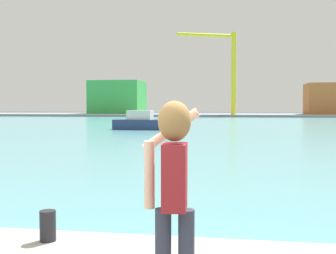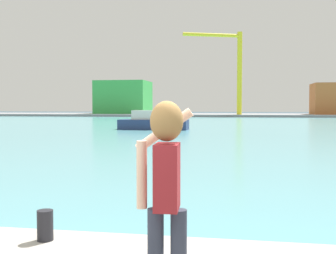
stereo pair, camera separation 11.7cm
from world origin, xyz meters
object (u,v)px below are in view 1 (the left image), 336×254
(boat_moored, at_px, (147,123))
(port_crane, at_px, (227,64))
(person_photographer, at_px, (173,180))
(harbor_bollard, at_px, (48,226))
(warehouse_left, at_px, (118,97))

(boat_moored, bearing_deg, port_crane, 83.61)
(person_photographer, xyz_separation_m, boat_moored, (-7.89, 35.87, -0.94))
(harbor_bollard, height_order, boat_moored, boat_moored)
(harbor_bollard, relative_size, warehouse_left, 0.03)
(warehouse_left, height_order, port_crane, port_crane)
(warehouse_left, bearing_deg, person_photographer, -73.81)
(harbor_bollard, bearing_deg, boat_moored, 100.02)
(person_photographer, xyz_separation_m, port_crane, (-1.68, 83.94, 9.15))
(boat_moored, bearing_deg, person_photographer, -76.61)
(person_photographer, height_order, port_crane, port_crane)
(boat_moored, height_order, warehouse_left, warehouse_left)
(harbor_bollard, xyz_separation_m, boat_moored, (-6.08, 34.44, -0.07))
(person_photographer, distance_m, boat_moored, 36.74)
(harbor_bollard, distance_m, boat_moored, 34.97)
(port_crane, bearing_deg, harbor_bollard, -90.09)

